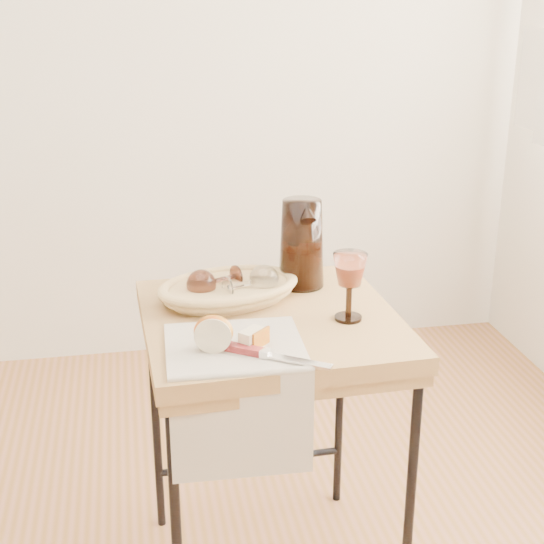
{
  "coord_description": "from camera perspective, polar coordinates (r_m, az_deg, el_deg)",
  "views": [
    {
      "loc": [
        0.13,
        -1.43,
        1.55
      ],
      "look_at": [
        0.45,
        0.29,
        0.9
      ],
      "focal_mm": 51.95,
      "sensor_mm": 36.0,
      "label": 1
    }
  ],
  "objects": [
    {
      "name": "side_table",
      "position": [
        2.12,
        -0.1,
        -12.91
      ],
      "size": [
        0.64,
        0.64,
        0.78
      ],
      "primitive_type": null,
      "rotation": [
        0.0,
        0.0,
        0.04
      ],
      "color": "brown",
      "rests_on": "floor"
    },
    {
      "name": "goblet_lying_a",
      "position": [
        2.01,
        -4.04,
        -0.62
      ],
      "size": [
        0.14,
        0.12,
        0.08
      ],
      "primitive_type": null,
      "rotation": [
        0.0,
        0.0,
        3.58
      ],
      "color": "brown",
      "rests_on": "bread_basket"
    },
    {
      "name": "bread_basket",
      "position": [
        2.01,
        -3.15,
        -1.42
      ],
      "size": [
        0.37,
        0.3,
        0.05
      ],
      "primitive_type": null,
      "rotation": [
        0.0,
        0.0,
        0.25
      ],
      "color": "tan",
      "rests_on": "side_table"
    },
    {
      "name": "wall_back",
      "position": [
        3.24,
        -13.37,
        16.26
      ],
      "size": [
        3.6,
        0.0,
        2.7
      ],
      "primitive_type": "cube",
      "color": "beige",
      "rests_on": "ground"
    },
    {
      "name": "table_knife",
      "position": [
        1.7,
        -0.18,
        -5.92
      ],
      "size": [
        0.23,
        0.17,
        0.02
      ],
      "primitive_type": null,
      "rotation": [
        0.0,
        0.0,
        -0.59
      ],
      "color": "silver",
      "rests_on": "tea_towel"
    },
    {
      "name": "apple_wedge",
      "position": [
        1.75,
        -1.48,
        -4.8
      ],
      "size": [
        0.06,
        0.06,
        0.04
      ],
      "primitive_type": "cube",
      "rotation": [
        0.0,
        0.0,
        0.77
      ],
      "color": "beige",
      "rests_on": "tea_towel"
    },
    {
      "name": "tea_towel",
      "position": [
        1.77,
        -2.72,
        -5.38
      ],
      "size": [
        0.32,
        0.29,
        0.01
      ],
      "primitive_type": "cube",
      "rotation": [
        0.0,
        0.0,
        -0.03
      ],
      "color": "beige",
      "rests_on": "side_table"
    },
    {
      "name": "wine_goblet",
      "position": [
        1.88,
        5.62,
        -1.06
      ],
      "size": [
        0.09,
        0.09,
        0.17
      ],
      "primitive_type": null,
      "rotation": [
        0.0,
        0.0,
        0.14
      ],
      "color": "white",
      "rests_on": "side_table"
    },
    {
      "name": "goblet_lying_b",
      "position": [
        1.99,
        -1.71,
        -0.8
      ],
      "size": [
        0.15,
        0.12,
        0.08
      ],
      "primitive_type": null,
      "rotation": [
        0.0,
        0.0,
        0.34
      ],
      "color": "white",
      "rests_on": "bread_basket"
    },
    {
      "name": "pitcher",
      "position": [
        2.08,
        2.15,
        2.09
      ],
      "size": [
        0.17,
        0.25,
        0.28
      ],
      "primitive_type": null,
      "rotation": [
        0.0,
        0.0,
        -0.04
      ],
      "color": "black",
      "rests_on": "side_table"
    },
    {
      "name": "apple_half",
      "position": [
        1.73,
        -4.27,
        -4.36
      ],
      "size": [
        0.09,
        0.06,
        0.08
      ],
      "primitive_type": "ellipsoid",
      "rotation": [
        0.0,
        0.0,
        -0.19
      ],
      "color": "red",
      "rests_on": "tea_towel"
    }
  ]
}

